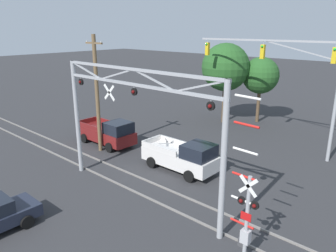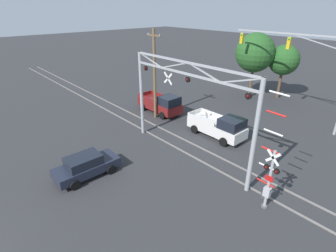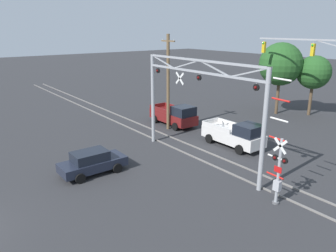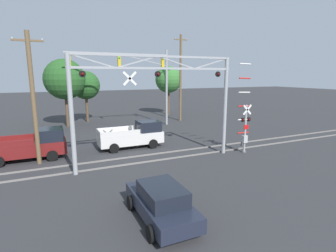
{
  "view_description": "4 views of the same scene",
  "coord_description": "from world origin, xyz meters",
  "px_view_note": "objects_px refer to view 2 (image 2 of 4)",
  "views": [
    {
      "loc": [
        11.94,
        3.84,
        8.94
      ],
      "look_at": [
        -0.75,
        18.03,
        3.18
      ],
      "focal_mm": 35.0,
      "sensor_mm": 36.0,
      "label": 1
    },
    {
      "loc": [
        11.83,
        2.43,
        10.35
      ],
      "look_at": [
        -1.39,
        14.15,
        2.16
      ],
      "focal_mm": 28.0,
      "sensor_mm": 36.0,
      "label": 2
    },
    {
      "loc": [
        15.71,
        0.16,
        8.97
      ],
      "look_at": [
        -2.49,
        14.02,
        2.1
      ],
      "focal_mm": 35.0,
      "sensor_mm": 36.0,
      "label": 3
    },
    {
      "loc": [
        -6.39,
        -1.04,
        5.82
      ],
      "look_at": [
        0.69,
        14.6,
        2.46
      ],
      "focal_mm": 28.0,
      "sensor_mm": 36.0,
      "label": 4
    }
  ],
  "objects_px": {
    "background_tree_beyond_span": "(284,60)",
    "pickup_truck_lead": "(219,126)",
    "utility_pole_left": "(155,74)",
    "pickup_truck_following": "(161,104)",
    "sedan_waiting": "(86,166)",
    "traffic_signal_span": "(318,61)",
    "crossing_signal_mast": "(269,176)",
    "background_tree_far_left_verge": "(255,53)",
    "crossing_gantry": "(187,98)"
  },
  "relations": [
    {
      "from": "pickup_truck_lead",
      "to": "background_tree_beyond_span",
      "type": "bearing_deg",
      "value": 97.69
    },
    {
      "from": "background_tree_beyond_span",
      "to": "pickup_truck_lead",
      "type": "bearing_deg",
      "value": -82.31
    },
    {
      "from": "pickup_truck_lead",
      "to": "sedan_waiting",
      "type": "bearing_deg",
      "value": -101.54
    },
    {
      "from": "traffic_signal_span",
      "to": "sedan_waiting",
      "type": "bearing_deg",
      "value": -107.6
    },
    {
      "from": "pickup_truck_following",
      "to": "background_tree_far_left_verge",
      "type": "xyz_separation_m",
      "value": [
        3.12,
        11.62,
        4.34
      ]
    },
    {
      "from": "crossing_signal_mast",
      "to": "utility_pole_left",
      "type": "relative_size",
      "value": 0.78
    },
    {
      "from": "traffic_signal_span",
      "to": "utility_pole_left",
      "type": "bearing_deg",
      "value": -139.21
    },
    {
      "from": "pickup_truck_following",
      "to": "sedan_waiting",
      "type": "bearing_deg",
      "value": -64.41
    },
    {
      "from": "sedan_waiting",
      "to": "crossing_signal_mast",
      "type": "bearing_deg",
      "value": 33.02
    },
    {
      "from": "sedan_waiting",
      "to": "traffic_signal_span",
      "type": "bearing_deg",
      "value": 72.4
    },
    {
      "from": "crossing_signal_mast",
      "to": "sedan_waiting",
      "type": "distance_m",
      "value": 11.26
    },
    {
      "from": "traffic_signal_span",
      "to": "background_tree_beyond_span",
      "type": "distance_m",
      "value": 8.22
    },
    {
      "from": "traffic_signal_span",
      "to": "utility_pole_left",
      "type": "distance_m",
      "value": 14.31
    },
    {
      "from": "pickup_truck_following",
      "to": "utility_pole_left",
      "type": "xyz_separation_m",
      "value": [
        0.48,
        -1.19,
        3.4
      ]
    },
    {
      "from": "pickup_truck_lead",
      "to": "background_tree_far_left_verge",
      "type": "xyz_separation_m",
      "value": [
        -4.35,
        11.52,
        4.34
      ]
    },
    {
      "from": "crossing_signal_mast",
      "to": "sedan_waiting",
      "type": "bearing_deg",
      "value": -146.98
    },
    {
      "from": "background_tree_beyond_span",
      "to": "background_tree_far_left_verge",
      "type": "bearing_deg",
      "value": -137.36
    },
    {
      "from": "background_tree_beyond_span",
      "to": "traffic_signal_span",
      "type": "bearing_deg",
      "value": -45.81
    },
    {
      "from": "pickup_truck_lead",
      "to": "background_tree_far_left_verge",
      "type": "relative_size",
      "value": 0.67
    },
    {
      "from": "pickup_truck_lead",
      "to": "background_tree_beyond_span",
      "type": "relative_size",
      "value": 0.81
    },
    {
      "from": "background_tree_far_left_verge",
      "to": "traffic_signal_span",
      "type": "bearing_deg",
      "value": -23.39
    },
    {
      "from": "pickup_truck_following",
      "to": "background_tree_beyond_span",
      "type": "bearing_deg",
      "value": 68.05
    },
    {
      "from": "utility_pole_left",
      "to": "background_tree_beyond_span",
      "type": "bearing_deg",
      "value": 71.25
    },
    {
      "from": "pickup_truck_following",
      "to": "utility_pole_left",
      "type": "distance_m",
      "value": 3.63
    },
    {
      "from": "crossing_signal_mast",
      "to": "utility_pole_left",
      "type": "height_order",
      "value": "utility_pole_left"
    },
    {
      "from": "background_tree_beyond_span",
      "to": "utility_pole_left",
      "type": "bearing_deg",
      "value": -108.75
    },
    {
      "from": "crossing_signal_mast",
      "to": "traffic_signal_span",
      "type": "bearing_deg",
      "value": 104.56
    },
    {
      "from": "utility_pole_left",
      "to": "background_tree_far_left_verge",
      "type": "bearing_deg",
      "value": 78.35
    },
    {
      "from": "crossing_gantry",
      "to": "background_tree_beyond_span",
      "type": "distance_m",
      "value": 18.29
    },
    {
      "from": "pickup_truck_lead",
      "to": "utility_pole_left",
      "type": "bearing_deg",
      "value": -169.51
    },
    {
      "from": "background_tree_beyond_span",
      "to": "background_tree_far_left_verge",
      "type": "xyz_separation_m",
      "value": [
        -2.49,
        -2.29,
        0.78
      ]
    },
    {
      "from": "utility_pole_left",
      "to": "crossing_signal_mast",
      "type": "bearing_deg",
      "value": -14.37
    },
    {
      "from": "crossing_signal_mast",
      "to": "background_tree_beyond_span",
      "type": "xyz_separation_m",
      "value": [
        -9.0,
        18.72,
        2.47
      ]
    },
    {
      "from": "pickup_truck_following",
      "to": "background_tree_beyond_span",
      "type": "relative_size",
      "value": 0.82
    },
    {
      "from": "pickup_truck_lead",
      "to": "pickup_truck_following",
      "type": "xyz_separation_m",
      "value": [
        -7.47,
        -0.11,
        0.0
      ]
    },
    {
      "from": "crossing_signal_mast",
      "to": "sedan_waiting",
      "type": "xyz_separation_m",
      "value": [
        -9.38,
        -6.1,
        -1.31
      ]
    },
    {
      "from": "crossing_signal_mast",
      "to": "pickup_truck_lead",
      "type": "xyz_separation_m",
      "value": [
        -7.13,
        4.91,
        -1.08
      ]
    },
    {
      "from": "crossing_signal_mast",
      "to": "pickup_truck_lead",
      "type": "height_order",
      "value": "crossing_signal_mast"
    },
    {
      "from": "pickup_truck_following",
      "to": "utility_pole_left",
      "type": "relative_size",
      "value": 0.61
    },
    {
      "from": "pickup_truck_lead",
      "to": "crossing_gantry",
      "type": "bearing_deg",
      "value": -85.57
    },
    {
      "from": "pickup_truck_lead",
      "to": "utility_pole_left",
      "type": "relative_size",
      "value": 0.6
    },
    {
      "from": "crossing_signal_mast",
      "to": "pickup_truck_following",
      "type": "bearing_deg",
      "value": 161.78
    },
    {
      "from": "traffic_signal_span",
      "to": "pickup_truck_following",
      "type": "bearing_deg",
      "value": -144.23
    },
    {
      "from": "pickup_truck_lead",
      "to": "crossing_signal_mast",
      "type": "bearing_deg",
      "value": -34.56
    },
    {
      "from": "pickup_truck_lead",
      "to": "sedan_waiting",
      "type": "height_order",
      "value": "pickup_truck_lead"
    },
    {
      "from": "traffic_signal_span",
      "to": "crossing_gantry",
      "type": "bearing_deg",
      "value": -105.58
    },
    {
      "from": "crossing_gantry",
      "to": "sedan_waiting",
      "type": "bearing_deg",
      "value": -111.22
    },
    {
      "from": "pickup_truck_lead",
      "to": "pickup_truck_following",
      "type": "height_order",
      "value": "same"
    },
    {
      "from": "sedan_waiting",
      "to": "background_tree_far_left_verge",
      "type": "relative_size",
      "value": 0.55
    },
    {
      "from": "utility_pole_left",
      "to": "background_tree_beyond_span",
      "type": "xyz_separation_m",
      "value": [
        5.13,
        15.1,
        0.15
      ]
    }
  ]
}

